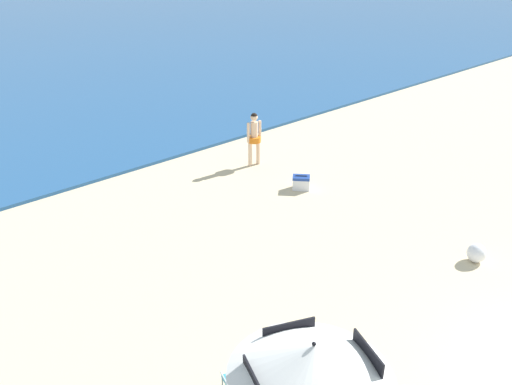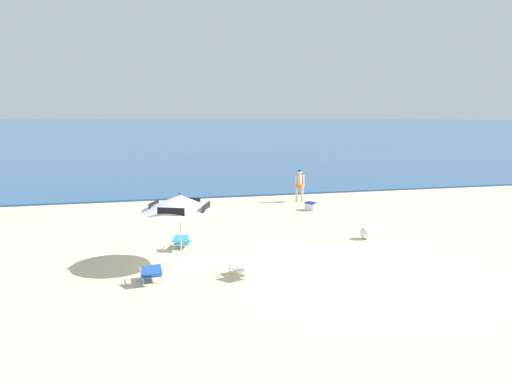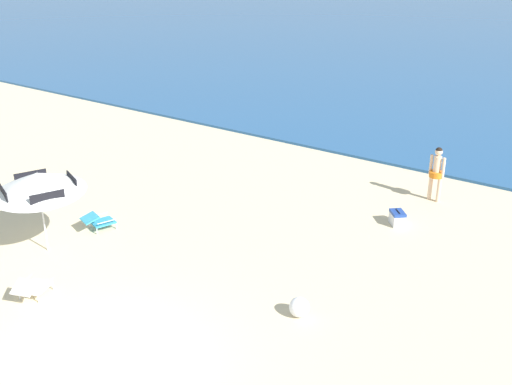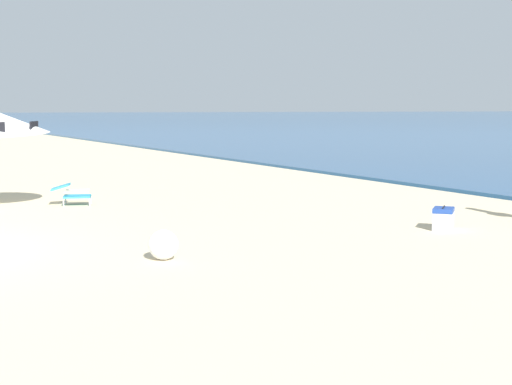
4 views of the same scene
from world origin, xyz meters
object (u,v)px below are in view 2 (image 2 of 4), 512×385
lounge_chair_under_umbrella (244,267)px  lounge_chair_facing_sea (182,241)px  cooler_box (311,206)px  person_standing_near_shore (300,183)px  beach_umbrella_striped_main (180,203)px  beach_ball (366,233)px  lounge_chair_beside_umbrella (151,272)px

lounge_chair_under_umbrella → lounge_chair_facing_sea: lounge_chair_under_umbrella is taller
lounge_chair_facing_sea → cooler_box: lounge_chair_facing_sea is taller
lounge_chair_facing_sea → cooler_box: size_ratio=1.63×
lounge_chair_facing_sea → person_standing_near_shore: 10.04m
lounge_chair_under_umbrella → lounge_chair_facing_sea: 3.52m
person_standing_near_shore → cooler_box: person_standing_near_shore is taller
beach_umbrella_striped_main → person_standing_near_shore: size_ratio=1.84×
lounge_chair_under_umbrella → lounge_chair_facing_sea: (-1.47, 3.20, 0.00)m
beach_umbrella_striped_main → beach_ball: (6.87, 1.23, -1.66)m
lounge_chair_under_umbrella → beach_ball: bearing=28.6°
beach_ball → lounge_chair_under_umbrella: bearing=-151.4°
cooler_box → beach_ball: size_ratio=1.37×
lounge_chair_under_umbrella → cooler_box: lounge_chair_under_umbrella is taller
lounge_chair_beside_umbrella → person_standing_near_shore: 13.08m
cooler_box → lounge_chair_facing_sea: bearing=-142.3°
lounge_chair_under_umbrella → person_standing_near_shore: (5.32, 10.56, 0.71)m
lounge_chair_beside_umbrella → beach_ball: lounge_chair_beside_umbrella is taller
beach_umbrella_striped_main → person_standing_near_shore: 11.36m
lounge_chair_under_umbrella → beach_ball: size_ratio=2.29×
lounge_chair_facing_sea → person_standing_near_shore: (6.79, 7.36, 0.71)m
lounge_chair_facing_sea → cooler_box: 8.32m
beach_ball → person_standing_near_shore: bearing=89.4°
beach_ball → lounge_chair_beside_umbrella: bearing=-160.9°
beach_umbrella_striped_main → cooler_box: (6.74, 6.67, -1.68)m
person_standing_near_shore → beach_umbrella_striped_main: bearing=-127.9°
cooler_box → beach_ball: bearing=-88.6°
lounge_chair_under_umbrella → person_standing_near_shore: size_ratio=0.59×
lounge_chair_beside_umbrella → beach_ball: 8.26m
beach_umbrella_striped_main → lounge_chair_facing_sea: bearing=84.1°
beach_umbrella_striped_main → cooler_box: 9.63m
lounge_chair_under_umbrella → beach_ball: (5.23, 2.86, -0.05)m
lounge_chair_beside_umbrella → cooler_box: (7.67, 8.15, -0.08)m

